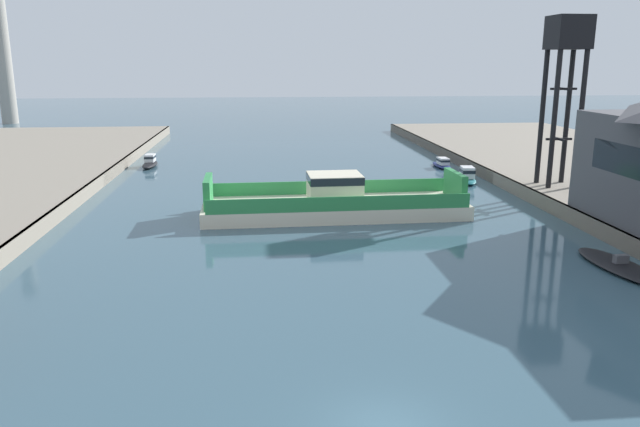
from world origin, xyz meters
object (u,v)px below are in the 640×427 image
at_px(chain_ferry, 334,203).
at_px(crane_tower, 567,56).
at_px(moored_boat_far_left, 150,162).
at_px(moored_boat_near_left, 442,164).
at_px(moored_boat_near_right, 467,176).
at_px(moored_boat_mid_left, 620,266).

height_order(chain_ferry, crane_tower, crane_tower).
bearing_deg(moored_boat_far_left, moored_boat_near_left, -6.29).
distance_m(moored_boat_near_right, crane_tower, 15.28).
bearing_deg(moored_boat_far_left, crane_tower, -28.09).
bearing_deg(moored_boat_near_right, moored_boat_mid_left, -89.64).
bearing_deg(chain_ferry, moored_boat_far_left, 126.49).
height_order(moored_boat_near_left, moored_boat_mid_left, moored_boat_near_left).
bearing_deg(chain_ferry, moored_boat_near_left, 54.66).
distance_m(moored_boat_near_left, moored_boat_near_right, 9.06).
bearing_deg(moored_boat_near_left, moored_boat_mid_left, -89.98).
height_order(chain_ferry, moored_boat_near_left, chain_ferry).
bearing_deg(moored_boat_near_left, moored_boat_near_right, -90.98).
bearing_deg(moored_boat_mid_left, chain_ferry, 135.90).
distance_m(moored_boat_near_left, moored_boat_mid_left, 36.23).
relative_size(moored_boat_near_right, moored_boat_far_left, 1.06).
relative_size(chain_ferry, moored_boat_near_left, 4.10).
height_order(moored_boat_mid_left, moored_boat_far_left, moored_boat_far_left).
xyz_separation_m(moored_boat_far_left, crane_tower, (39.07, -20.85, 11.89)).
height_order(moored_boat_near_right, moored_boat_far_left, moored_boat_near_right).
height_order(moored_boat_far_left, crane_tower, crane_tower).
bearing_deg(moored_boat_near_right, chain_ferry, -140.52).
height_order(moored_boat_mid_left, crane_tower, crane_tower).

